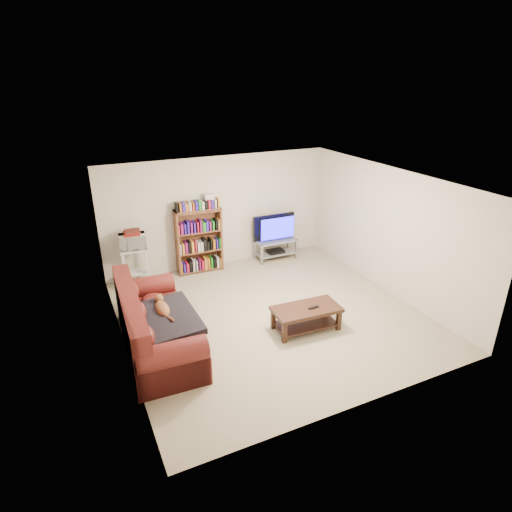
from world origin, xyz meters
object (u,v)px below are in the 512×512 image
tv_stand (276,246)px  sofa (152,329)px  coffee_table (306,314)px  bookshelf (199,240)px

tv_stand → sofa: bearing=-144.9°
sofa → coffee_table: 2.49m
coffee_table → bookshelf: size_ratio=0.82×
coffee_table → bookshelf: (-0.87, 2.96, 0.44)m
sofa → tv_stand: size_ratio=2.53×
tv_stand → bookshelf: 1.82m
coffee_table → tv_stand: (0.90, 2.83, 0.04)m
sofa → bookshelf: (1.57, 2.42, 0.38)m
tv_stand → bookshelf: bearing=176.4°
bookshelf → tv_stand: bearing=-1.8°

